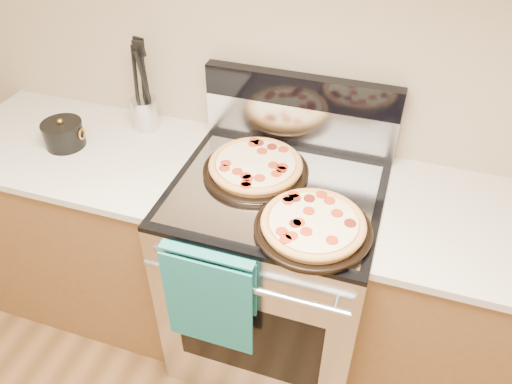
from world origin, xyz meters
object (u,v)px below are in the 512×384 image
(range_body, at_px, (274,275))
(pepperoni_pizza_back, at_px, (256,167))
(pepperoni_pizza_front, at_px, (313,225))
(saucepan, at_px, (64,135))
(utensil_crock, at_px, (145,114))

(range_body, distance_m, pepperoni_pizza_back, 0.52)
(pepperoni_pizza_front, height_order, saucepan, saucepan)
(range_body, height_order, pepperoni_pizza_front, pepperoni_pizza_front)
(pepperoni_pizza_front, bearing_deg, utensil_crock, 152.97)
(range_body, distance_m, saucepan, 1.03)
(pepperoni_pizza_front, bearing_deg, pepperoni_pizza_back, 138.84)
(pepperoni_pizza_back, xyz_separation_m, saucepan, (-0.80, -0.04, 0.01))
(pepperoni_pizza_front, relative_size, utensil_crock, 2.80)
(saucepan, bearing_deg, pepperoni_pizza_back, 3.19)
(pepperoni_pizza_front, bearing_deg, saucepan, 169.67)
(utensil_crock, bearing_deg, pepperoni_pizza_front, -27.03)
(range_body, bearing_deg, utensil_crock, 159.74)
(pepperoni_pizza_front, height_order, utensil_crock, utensil_crock)
(utensil_crock, bearing_deg, range_body, -20.26)
(range_body, bearing_deg, pepperoni_pizza_back, 149.22)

